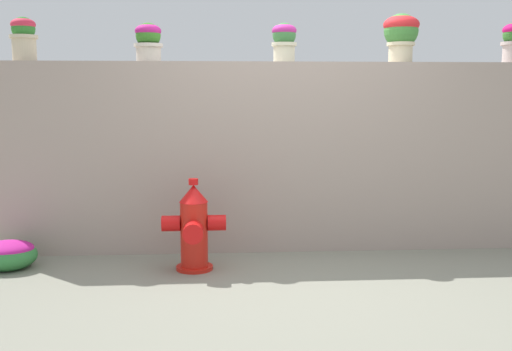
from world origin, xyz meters
TOP-DOWN VIEW (x-y plane):
  - ground_plane at (0.00, 0.00)m, footprint 24.00×24.00m
  - stone_wall at (0.00, 1.10)m, footprint 5.14×0.39m
  - potted_plant_0 at (-2.27, 1.14)m, footprint 0.24×0.24m
  - potted_plant_1 at (-1.18, 1.10)m, footprint 0.26×0.26m
  - potted_plant_2 at (0.04, 1.08)m, footprint 0.23×0.23m
  - potted_plant_3 at (1.11, 1.11)m, footprint 0.33×0.33m
  - fire_hydrant at (-0.77, 0.40)m, footprint 0.52×0.43m
  - flower_bush_left at (-2.31, 0.54)m, footprint 0.48×0.43m

SIDE VIEW (x-z plane):
  - ground_plane at x=0.00m, z-range 0.00..0.00m
  - flower_bush_left at x=-2.31m, z-range 0.00..0.25m
  - fire_hydrant at x=-0.77m, z-range -0.03..0.72m
  - stone_wall at x=0.00m, z-range 0.00..1.71m
  - potted_plant_1 at x=-1.18m, z-range 1.73..2.08m
  - potted_plant_2 at x=0.04m, z-range 1.74..2.09m
  - potted_plant_0 at x=-2.27m, z-range 1.74..2.13m
  - potted_plant_3 at x=1.11m, z-range 1.76..2.21m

